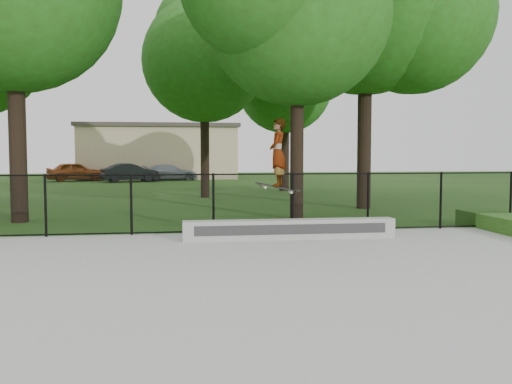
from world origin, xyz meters
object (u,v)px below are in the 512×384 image
(car_b, at_px, (130,173))
(skater_airborne, at_px, (278,154))
(car_c, at_px, (170,172))
(grind_ledge, at_px, (290,229))
(car_a, at_px, (76,172))

(car_b, bearing_deg, skater_airborne, 171.40)
(car_c, bearing_deg, skater_airborne, 177.41)
(car_b, distance_m, skater_airborne, 28.52)
(grind_ledge, xyz_separation_m, skater_airborne, (-0.33, -0.18, 1.74))
(car_c, height_order, skater_airborne, skater_airborne)
(car_c, bearing_deg, grind_ledge, 178.08)
(car_a, xyz_separation_m, car_b, (3.95, -1.59, -0.04))
(car_a, distance_m, skater_airborne, 31.01)
(car_a, distance_m, car_c, 6.73)
(grind_ledge, height_order, car_a, car_a)
(grind_ledge, xyz_separation_m, car_b, (-5.58, 27.82, 0.36))
(car_a, height_order, skater_airborne, skater_airborne)
(grind_ledge, distance_m, car_a, 30.91)
(car_a, bearing_deg, car_b, -130.54)
(car_c, bearing_deg, car_a, 85.46)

